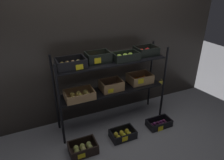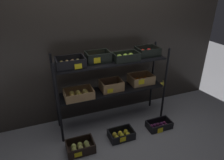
# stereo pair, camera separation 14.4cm
# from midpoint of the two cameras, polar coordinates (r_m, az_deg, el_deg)

# --- Properties ---
(ground_plane) EXTENTS (10.00, 10.00, 0.00)m
(ground_plane) POSITION_cam_midpoint_polar(r_m,az_deg,el_deg) (3.18, -1.32, -11.48)
(ground_plane) COLOR gray
(storefront_wall) EXTENTS (3.93, 0.12, 2.22)m
(storefront_wall) POSITION_cam_midpoint_polar(r_m,az_deg,el_deg) (2.99, -4.38, 9.88)
(storefront_wall) COLOR #2D2823
(storefront_wall) RESTS_ON ground_plane
(display_rack) EXTENTS (1.65, 0.38, 1.12)m
(display_rack) POSITION_cam_midpoint_polar(r_m,az_deg,el_deg) (2.78, -1.49, 1.56)
(display_rack) COLOR black
(display_rack) RESTS_ON ground_plane
(crate_ground_pear) EXTENTS (0.35, 0.25, 0.13)m
(crate_ground_pear) POSITION_cam_midpoint_polar(r_m,az_deg,el_deg) (2.70, -9.76, -18.51)
(crate_ground_pear) COLOR black
(crate_ground_pear) RESTS_ON ground_plane
(crate_ground_lemon) EXTENTS (0.34, 0.23, 0.12)m
(crate_ground_lemon) POSITION_cam_midpoint_polar(r_m,az_deg,el_deg) (2.87, 1.55, -15.14)
(crate_ground_lemon) COLOR black
(crate_ground_lemon) RESTS_ON ground_plane
(crate_ground_plum) EXTENTS (0.36, 0.21, 0.11)m
(crate_ground_plum) POSITION_cam_midpoint_polar(r_m,az_deg,el_deg) (3.12, 11.77, -11.97)
(crate_ground_plum) COLOR black
(crate_ground_plum) RESTS_ON ground_plane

